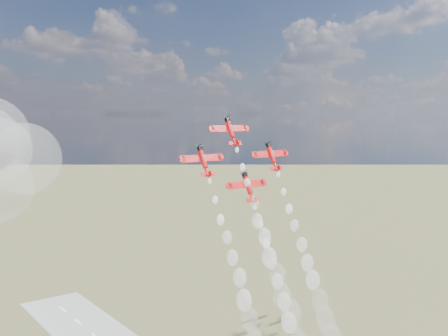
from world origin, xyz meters
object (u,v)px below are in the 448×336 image
plane_left (204,160)px  plane_slot (248,187)px  plane_right (272,156)px  plane_lead (231,131)px

plane_left → plane_slot: bearing=-17.9°
plane_left → plane_slot: (13.78, -4.46, -8.55)m
plane_slot → plane_right: bearing=17.9°
plane_lead → plane_left: bearing=-162.1°
plane_left → plane_right: size_ratio=1.00×
plane_right → plane_slot: size_ratio=1.00×
plane_left → plane_right: same height
plane_left → plane_slot: 16.82m
plane_lead → plane_left: (-13.78, -4.46, -8.55)m
plane_lead → plane_left: 16.82m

